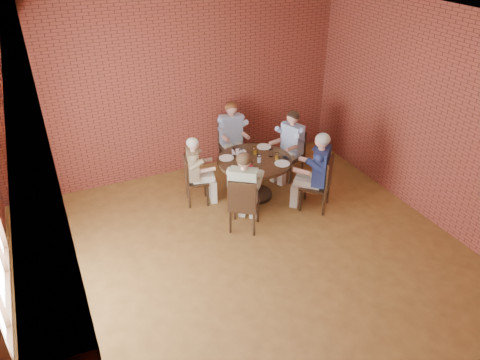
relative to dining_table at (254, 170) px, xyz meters
name	(u,v)px	position (x,y,z in m)	size (l,w,h in m)	color
floor	(259,277)	(-0.90, -2.00, -0.53)	(7.00, 7.00, 0.00)	olive
ceiling	(266,33)	(-0.90, -2.00, 2.87)	(7.00, 7.00, 0.00)	white
wall_back	(175,88)	(-0.90, 1.50, 1.17)	(7.00, 7.00, 0.00)	maroon
wall_right	(456,129)	(2.35, -2.00, 1.17)	(7.00, 7.00, 0.00)	maroon
ceiling_beam	(19,74)	(-3.35, -2.00, 2.74)	(0.22, 6.90, 0.26)	#321C10
dining_table	(254,170)	(0.00, 0.00, 0.00)	(1.31, 1.31, 0.75)	#321C10
chair_a	(292,152)	(0.99, 0.37, -0.02)	(0.56, 0.56, 0.95)	#321C10
diner_a	(290,146)	(0.91, 0.34, 0.15)	(0.54, 0.66, 1.35)	#4264AC
chair_b	(231,143)	(0.08, 1.24, -0.01)	(0.47, 0.47, 0.96)	#321C10
diner_b	(232,137)	(0.08, 1.14, 0.16)	(0.55, 0.68, 1.37)	#8692AB
chair_c	(193,178)	(-1.07, 0.25, -0.04)	(0.46, 0.46, 0.89)	#321C10
diner_c	(196,171)	(-1.00, 0.23, 0.10)	(0.48, 0.59, 1.25)	brown
chair_d	(243,203)	(-0.63, -0.88, -0.01)	(0.62, 0.62, 0.96)	#321C10
diner_d	(244,191)	(-0.58, -0.81, 0.16)	(0.55, 0.68, 1.38)	beige
chair_e	(322,182)	(0.86, -0.84, 0.00)	(0.66, 0.66, 0.98)	#321C10
diner_e	(317,172)	(0.79, -0.77, 0.18)	(0.57, 0.71, 1.41)	navy
plate_a	(264,147)	(0.37, 0.36, 0.23)	(0.26, 0.26, 0.01)	white
plate_b	(239,152)	(-0.14, 0.35, 0.23)	(0.26, 0.26, 0.01)	white
plate_c	(226,158)	(-0.43, 0.23, 0.23)	(0.26, 0.26, 0.01)	white
plate_d	(282,163)	(0.35, -0.35, 0.23)	(0.26, 0.26, 0.01)	white
glass_a	(271,153)	(0.31, -0.03, 0.29)	(0.07, 0.07, 0.14)	white
glass_b	(255,151)	(0.09, 0.17, 0.29)	(0.07, 0.07, 0.14)	white
glass_c	(234,152)	(-0.28, 0.28, 0.29)	(0.07, 0.07, 0.14)	white
glass_d	(241,153)	(-0.17, 0.19, 0.29)	(0.07, 0.07, 0.14)	white
glass_e	(246,162)	(-0.24, -0.15, 0.29)	(0.07, 0.07, 0.14)	white
glass_f	(251,166)	(-0.23, -0.32, 0.29)	(0.07, 0.07, 0.14)	white
glass_g	(259,159)	(0.02, -0.14, 0.29)	(0.07, 0.07, 0.14)	white
glass_h	(277,156)	(0.34, -0.19, 0.29)	(0.07, 0.07, 0.14)	white
smartphone	(286,158)	(0.52, -0.19, 0.23)	(0.07, 0.14, 0.01)	black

